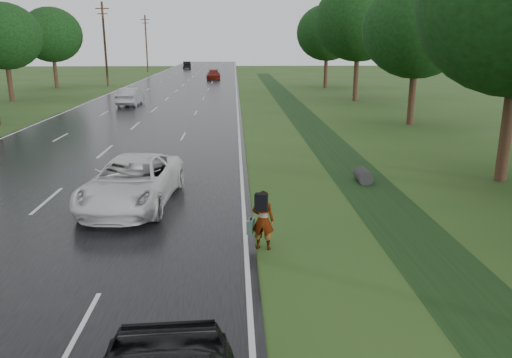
{
  "coord_description": "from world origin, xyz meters",
  "views": [
    {
      "loc": [
        6.48,
        -8.66,
        5.31
      ],
      "look_at": [
        7.11,
        5.91,
        1.3
      ],
      "focal_mm": 35.0,
      "sensor_mm": 36.0,
      "label": 1
    }
  ],
  "objects": [
    {
      "name": "far_car_red",
      "position": [
        3.52,
        65.62,
        0.72
      ],
      "size": [
        1.97,
        4.72,
        1.36
      ],
      "primitive_type": "imported",
      "rotation": [
        0.0,
        0.0,
        -0.01
      ],
      "color": "maroon",
      "rests_on": "road"
    },
    {
      "name": "tree_west_f",
      "position": [
        -14.8,
        53.0,
        6.14
      ],
      "size": [
        7.0,
        7.0,
        9.29
      ],
      "color": "#3E2519",
      "rests_on": "ground"
    },
    {
      "name": "utility_pole_distant",
      "position": [
        -9.2,
        85.0,
        5.2
      ],
      "size": [
        1.6,
        0.26,
        10.0
      ],
      "color": "#3E2519",
      "rests_on": "ground"
    },
    {
      "name": "utility_pole_far",
      "position": [
        -9.2,
        55.0,
        5.2
      ],
      "size": [
        1.6,
        0.26,
        10.0
      ],
      "color": "#3E2519",
      "rests_on": "ground"
    },
    {
      "name": "drainage_ditch",
      "position": [
        11.5,
        18.71,
        0.04
      ],
      "size": [
        2.2,
        120.0,
        0.56
      ],
      "color": "black",
      "rests_on": "ground"
    },
    {
      "name": "tree_east_c",
      "position": [
        18.2,
        24.0,
        6.14
      ],
      "size": [
        7.0,
        7.0,
        9.29
      ],
      "color": "#3E2519",
      "rests_on": "ground"
    },
    {
      "name": "road",
      "position": [
        0.0,
        45.0,
        0.02
      ],
      "size": [
        14.0,
        180.0,
        0.04
      ],
      "primitive_type": "cube",
      "color": "black",
      "rests_on": "ground"
    },
    {
      "name": "far_car_dark",
      "position": [
        -3.29,
        97.72,
        0.75
      ],
      "size": [
        2.09,
        4.5,
        1.43
      ],
      "primitive_type": "imported",
      "rotation": [
        0.0,
        0.0,
        3.28
      ],
      "color": "black",
      "rests_on": "road"
    },
    {
      "name": "tree_east_d",
      "position": [
        17.8,
        38.0,
        7.15
      ],
      "size": [
        8.0,
        8.0,
        10.76
      ],
      "color": "#3E2519",
      "rests_on": "ground"
    },
    {
      "name": "tree_west_d",
      "position": [
        -14.2,
        39.0,
        5.82
      ],
      "size": [
        6.6,
        6.6,
        8.8
      ],
      "color": "#3E2519",
      "rests_on": "ground"
    },
    {
      "name": "silver_sedan",
      "position": [
        -2.5,
        35.23,
        0.78
      ],
      "size": [
        1.68,
        4.54,
        1.48
      ],
      "primitive_type": "imported",
      "rotation": [
        0.0,
        0.0,
        3.12
      ],
      "color": "#96999F",
      "rests_on": "road"
    },
    {
      "name": "pedestrian",
      "position": [
        7.18,
        3.64,
        0.83
      ],
      "size": [
        0.77,
        0.77,
        1.61
      ],
      "rotation": [
        0.0,
        0.0,
        2.88
      ],
      "color": "#A5998C",
      "rests_on": "ground"
    },
    {
      "name": "center_line",
      "position": [
        0.0,
        45.0,
        0.04
      ],
      "size": [
        0.12,
        180.0,
        0.01
      ],
      "primitive_type": "cube",
      "color": "silver",
      "rests_on": "road"
    },
    {
      "name": "edge_stripe_west",
      "position": [
        -6.75,
        45.0,
        0.04
      ],
      "size": [
        0.12,
        180.0,
        0.01
      ],
      "primitive_type": "cube",
      "color": "silver",
      "rests_on": "road"
    },
    {
      "name": "tree_east_f",
      "position": [
        17.5,
        52.0,
        6.37
      ],
      "size": [
        7.2,
        7.2,
        9.62
      ],
      "color": "#3E2519",
      "rests_on": "ground"
    },
    {
      "name": "white_pickup",
      "position": [
        3.05,
        7.48,
        0.82
      ],
      "size": [
        3.04,
        5.83,
        1.57
      ],
      "primitive_type": "imported",
      "rotation": [
        0.0,
        0.0,
        -0.08
      ],
      "color": "white",
      "rests_on": "road"
    },
    {
      "name": "edge_stripe_east",
      "position": [
        6.75,
        45.0,
        0.04
      ],
      "size": [
        0.12,
        180.0,
        0.01
      ],
      "primitive_type": "cube",
      "color": "silver",
      "rests_on": "road"
    }
  ]
}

